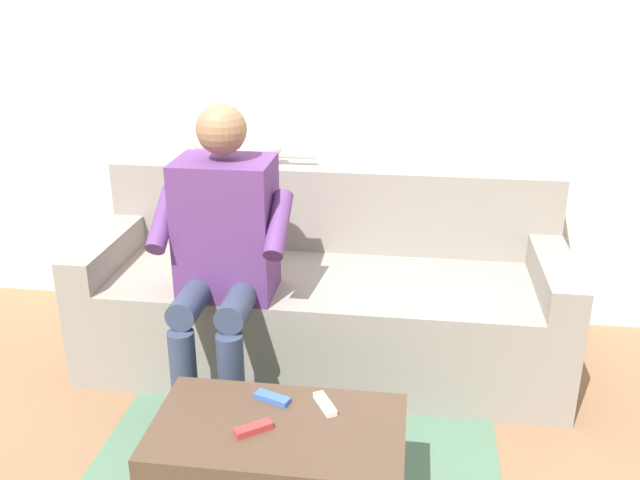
# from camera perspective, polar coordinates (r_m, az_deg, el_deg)

# --- Properties ---
(ground_plane) EXTENTS (8.00, 8.00, 0.00)m
(ground_plane) POSITION_cam_1_polar(r_m,az_deg,el_deg) (2.64, -1.86, -17.31)
(ground_plane) COLOR #846042
(back_wall) EXTENTS (4.44, 0.06, 2.56)m
(back_wall) POSITION_cam_1_polar(r_m,az_deg,el_deg) (3.28, 1.51, 14.96)
(back_wall) COLOR silver
(back_wall) RESTS_ON ground
(couch) EXTENTS (2.05, 0.79, 0.81)m
(couch) POSITION_cam_1_polar(r_m,az_deg,el_deg) (3.11, 0.36, -4.49)
(couch) COLOR gray
(couch) RESTS_ON ground
(coffee_table) EXTENTS (0.76, 0.43, 0.37)m
(coffee_table) POSITION_cam_1_polar(r_m,az_deg,el_deg) (2.27, -3.39, -18.76)
(coffee_table) COLOR #4C3828
(coffee_table) RESTS_ON ground
(person_solo_seated) EXTENTS (0.52, 0.54, 1.19)m
(person_solo_seated) POSITION_cam_1_polar(r_m,az_deg,el_deg) (2.70, -7.96, -0.16)
(person_solo_seated) COLOR #5B3370
(person_solo_seated) RESTS_ON ground
(cat_on_backrest) EXTENTS (0.57, 0.14, 0.17)m
(cat_on_backrest) POSITION_cam_1_polar(r_m,az_deg,el_deg) (3.22, -6.86, 7.75)
(cat_on_backrest) COLOR silver
(cat_on_backrest) RESTS_ON couch
(remote_white) EXTENTS (0.09, 0.12, 0.02)m
(remote_white) POSITION_cam_1_polar(r_m,az_deg,el_deg) (2.22, 0.41, -13.34)
(remote_white) COLOR white
(remote_white) RESTS_ON coffee_table
(remote_red) EXTENTS (0.11, 0.10, 0.02)m
(remote_red) POSITION_cam_1_polar(r_m,az_deg,el_deg) (2.13, -5.49, -15.18)
(remote_red) COLOR #B73333
(remote_red) RESTS_ON coffee_table
(remote_blue) EXTENTS (0.12, 0.08, 0.02)m
(remote_blue) POSITION_cam_1_polar(r_m,az_deg,el_deg) (2.25, -3.95, -12.85)
(remote_blue) COLOR #3860B7
(remote_blue) RESTS_ON coffee_table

